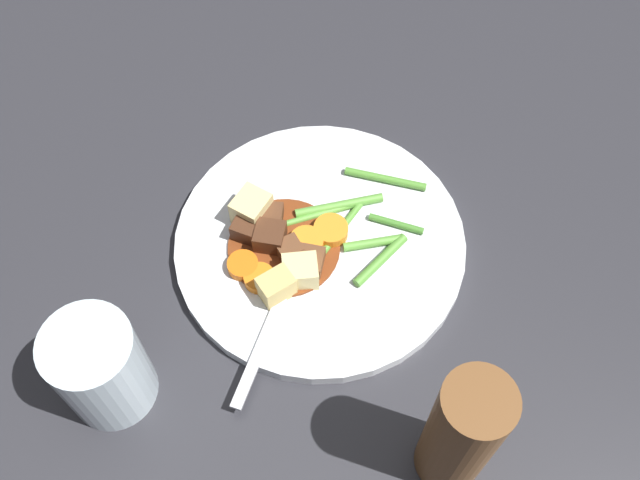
{
  "coord_description": "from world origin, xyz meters",
  "views": [
    {
      "loc": [
        0.18,
        0.3,
        0.61
      ],
      "look_at": [
        0.0,
        0.0,
        0.01
      ],
      "focal_mm": 41.91,
      "sensor_mm": 36.0,
      "label": 1
    }
  ],
  "objects_px": {
    "meat_chunk_2": "(270,217)",
    "water_glass": "(101,368)",
    "carrot_slice_2": "(308,245)",
    "pepper_mill": "(461,434)",
    "dinner_plate": "(320,244)",
    "meat_chunk_4": "(246,231)",
    "potato_chunk_1": "(276,286)",
    "meat_chunk_3": "(310,261)",
    "carrot_slice_3": "(259,278)",
    "carrot_slice_0": "(333,235)",
    "fork": "(276,310)",
    "potato_chunk_0": "(300,272)",
    "meat_chunk_0": "(290,252)",
    "carrot_slice_1": "(243,265)",
    "meat_chunk_1": "(270,237)",
    "potato_chunk_2": "(252,209)"
  },
  "relations": [
    {
      "from": "meat_chunk_2",
      "to": "water_glass",
      "type": "bearing_deg",
      "value": 20.56
    },
    {
      "from": "carrot_slice_2",
      "to": "pepper_mill",
      "type": "bearing_deg",
      "value": 90.01
    },
    {
      "from": "dinner_plate",
      "to": "meat_chunk_4",
      "type": "bearing_deg",
      "value": -33.62
    },
    {
      "from": "potato_chunk_1",
      "to": "meat_chunk_3",
      "type": "bearing_deg",
      "value": -168.18
    },
    {
      "from": "meat_chunk_3",
      "to": "carrot_slice_2",
      "type": "bearing_deg",
      "value": -113.66
    },
    {
      "from": "meat_chunk_4",
      "to": "pepper_mill",
      "type": "relative_size",
      "value": 0.16
    },
    {
      "from": "carrot_slice_3",
      "to": "meat_chunk_2",
      "type": "xyz_separation_m",
      "value": [
        -0.04,
        -0.05,
        0.0
      ]
    },
    {
      "from": "carrot_slice_2",
      "to": "dinner_plate",
      "type": "bearing_deg",
      "value": -172.55
    },
    {
      "from": "meat_chunk_4",
      "to": "potato_chunk_1",
      "type": "bearing_deg",
      "value": 85.87
    },
    {
      "from": "carrot_slice_2",
      "to": "potato_chunk_1",
      "type": "height_order",
      "value": "potato_chunk_1"
    },
    {
      "from": "carrot_slice_0",
      "to": "fork",
      "type": "relative_size",
      "value": 0.22
    },
    {
      "from": "dinner_plate",
      "to": "pepper_mill",
      "type": "relative_size",
      "value": 1.77
    },
    {
      "from": "meat_chunk_4",
      "to": "potato_chunk_0",
      "type": "bearing_deg",
      "value": 108.56
    },
    {
      "from": "meat_chunk_0",
      "to": "meat_chunk_4",
      "type": "xyz_separation_m",
      "value": [
        0.02,
        -0.04,
        0.0
      ]
    },
    {
      "from": "carrot_slice_1",
      "to": "meat_chunk_1",
      "type": "relative_size",
      "value": 1.05
    },
    {
      "from": "potato_chunk_2",
      "to": "meat_chunk_1",
      "type": "relative_size",
      "value": 1.19
    },
    {
      "from": "carrot_slice_2",
      "to": "meat_chunk_1",
      "type": "xyz_separation_m",
      "value": [
        0.03,
        -0.02,
        0.0
      ]
    },
    {
      "from": "meat_chunk_2",
      "to": "water_glass",
      "type": "xyz_separation_m",
      "value": [
        0.19,
        0.07,
        0.03
      ]
    },
    {
      "from": "meat_chunk_2",
      "to": "dinner_plate",
      "type": "bearing_deg",
      "value": 126.41
    },
    {
      "from": "carrot_slice_3",
      "to": "meat_chunk_1",
      "type": "distance_m",
      "value": 0.04
    },
    {
      "from": "meat_chunk_2",
      "to": "meat_chunk_3",
      "type": "distance_m",
      "value": 0.06
    },
    {
      "from": "carrot_slice_2",
      "to": "meat_chunk_1",
      "type": "distance_m",
      "value": 0.04
    },
    {
      "from": "carrot_slice_2",
      "to": "potato_chunk_2",
      "type": "xyz_separation_m",
      "value": [
        0.03,
        -0.06,
        0.01
      ]
    },
    {
      "from": "carrot_slice_1",
      "to": "meat_chunk_4",
      "type": "height_order",
      "value": "meat_chunk_4"
    },
    {
      "from": "carrot_slice_0",
      "to": "carrot_slice_2",
      "type": "xyz_separation_m",
      "value": [
        0.03,
        -0.0,
        0.0
      ]
    },
    {
      "from": "dinner_plate",
      "to": "carrot_slice_3",
      "type": "xyz_separation_m",
      "value": [
        0.07,
        0.01,
        0.01
      ]
    },
    {
      "from": "carrot_slice_2",
      "to": "meat_chunk_4",
      "type": "distance_m",
      "value": 0.06
    },
    {
      "from": "dinner_plate",
      "to": "water_glass",
      "type": "relative_size",
      "value": 2.7
    },
    {
      "from": "carrot_slice_2",
      "to": "meat_chunk_3",
      "type": "height_order",
      "value": "meat_chunk_3"
    },
    {
      "from": "meat_chunk_2",
      "to": "meat_chunk_1",
      "type": "bearing_deg",
      "value": 61.49
    },
    {
      "from": "meat_chunk_0",
      "to": "meat_chunk_4",
      "type": "height_order",
      "value": "meat_chunk_4"
    },
    {
      "from": "carrot_slice_0",
      "to": "pepper_mill",
      "type": "relative_size",
      "value": 0.21
    },
    {
      "from": "carrot_slice_0",
      "to": "carrot_slice_3",
      "type": "distance_m",
      "value": 0.08
    },
    {
      "from": "carrot_slice_1",
      "to": "fork",
      "type": "bearing_deg",
      "value": 95.27
    },
    {
      "from": "carrot_slice_0",
      "to": "pepper_mill",
      "type": "distance_m",
      "value": 0.23
    },
    {
      "from": "carrot_slice_1",
      "to": "meat_chunk_0",
      "type": "distance_m",
      "value": 0.04
    },
    {
      "from": "meat_chunk_4",
      "to": "water_glass",
      "type": "relative_size",
      "value": 0.25
    },
    {
      "from": "meat_chunk_1",
      "to": "dinner_plate",
      "type": "bearing_deg",
      "value": 154.12
    },
    {
      "from": "pepper_mill",
      "to": "water_glass",
      "type": "bearing_deg",
      "value": -43.05
    },
    {
      "from": "meat_chunk_0",
      "to": "fork",
      "type": "height_order",
      "value": "meat_chunk_0"
    },
    {
      "from": "dinner_plate",
      "to": "potato_chunk_0",
      "type": "bearing_deg",
      "value": 35.4
    },
    {
      "from": "carrot_slice_0",
      "to": "meat_chunk_3",
      "type": "relative_size",
      "value": 1.24
    },
    {
      "from": "dinner_plate",
      "to": "meat_chunk_0",
      "type": "height_order",
      "value": "meat_chunk_0"
    },
    {
      "from": "dinner_plate",
      "to": "meat_chunk_1",
      "type": "distance_m",
      "value": 0.05
    },
    {
      "from": "pepper_mill",
      "to": "carrot_slice_2",
      "type": "bearing_deg",
      "value": -89.99
    },
    {
      "from": "potato_chunk_0",
      "to": "potato_chunk_1",
      "type": "bearing_deg",
      "value": 4.86
    },
    {
      "from": "potato_chunk_1",
      "to": "fork",
      "type": "distance_m",
      "value": 0.02
    },
    {
      "from": "carrot_slice_1",
      "to": "carrot_slice_3",
      "type": "xyz_separation_m",
      "value": [
        -0.01,
        0.02,
        -0.0
      ]
    },
    {
      "from": "carrot_slice_3",
      "to": "meat_chunk_1",
      "type": "relative_size",
      "value": 1.05
    },
    {
      "from": "meat_chunk_2",
      "to": "meat_chunk_3",
      "type": "height_order",
      "value": "same"
    }
  ]
}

